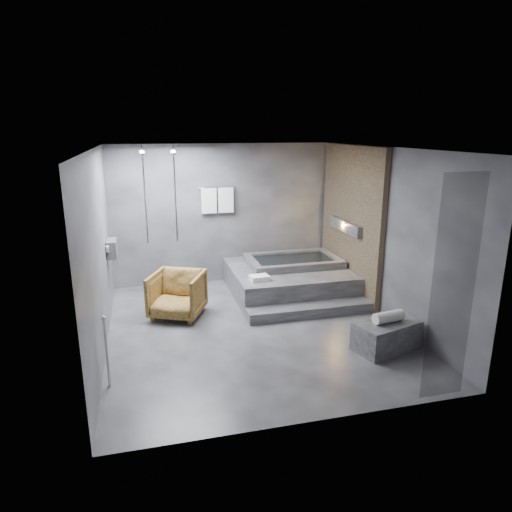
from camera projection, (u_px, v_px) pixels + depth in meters
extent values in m
plane|color=#2C2C2E|center=(254.00, 328.00, 7.29)|extent=(5.00, 5.00, 0.00)
cube|color=#49494C|center=(254.00, 149.00, 6.54)|extent=(4.50, 5.00, 0.04)
cube|color=#35363A|center=(224.00, 214.00, 9.25)|extent=(4.50, 0.04, 2.80)
cube|color=#35363A|center=(315.00, 302.00, 4.58)|extent=(4.50, 0.04, 2.80)
cube|color=#35363A|center=(99.00, 253.00, 6.38)|extent=(0.04, 5.00, 2.80)
cube|color=#35363A|center=(388.00, 235.00, 7.45)|extent=(0.04, 5.00, 2.80)
cube|color=#9E825C|center=(351.00, 221.00, 8.60)|extent=(0.10, 2.40, 2.78)
cube|color=#FF9938|center=(346.00, 226.00, 8.61)|extent=(0.14, 1.20, 0.20)
cube|color=slate|center=(112.00, 248.00, 7.79)|extent=(0.16, 0.42, 0.30)
imported|color=beige|center=(112.00, 252.00, 7.71)|extent=(0.08, 0.08, 0.21)
imported|color=beige|center=(113.00, 251.00, 7.90)|extent=(0.07, 0.07, 0.15)
cylinder|color=silver|center=(175.00, 194.00, 8.45)|extent=(0.04, 0.04, 1.80)
cylinder|color=silver|center=(145.00, 195.00, 8.32)|extent=(0.04, 0.04, 1.80)
cylinder|color=silver|center=(217.00, 188.00, 9.01)|extent=(0.75, 0.02, 0.02)
cube|color=white|center=(209.00, 201.00, 9.01)|extent=(0.30, 0.06, 0.50)
cube|color=white|center=(226.00, 200.00, 9.10)|extent=(0.30, 0.06, 0.50)
cylinder|color=silver|center=(107.00, 353.00, 5.54)|extent=(0.04, 0.04, 0.90)
cube|color=black|center=(453.00, 291.00, 5.03)|extent=(0.55, 0.01, 2.60)
cube|color=#313133|center=(289.00, 280.00, 8.83)|extent=(2.20, 2.00, 0.50)
cube|color=#313133|center=(310.00, 310.00, 7.77)|extent=(2.20, 0.36, 0.18)
cube|color=#313133|center=(386.00, 335.00, 6.55)|extent=(1.03, 0.75, 0.42)
imported|color=#483012|center=(177.00, 295.00, 7.66)|extent=(1.10, 1.11, 0.77)
cylinder|color=silver|center=(388.00, 317.00, 6.47)|extent=(0.47, 0.23, 0.16)
cube|color=white|center=(259.00, 278.00, 8.02)|extent=(0.34, 0.26, 0.09)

